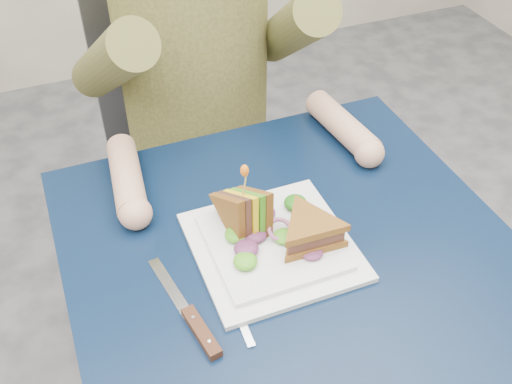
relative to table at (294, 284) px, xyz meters
name	(u,v)px	position (x,y,z in m)	size (l,w,h in m)	color
table	(294,284)	(0.00, 0.00, 0.00)	(0.75, 0.75, 0.73)	black
chair	(191,132)	(0.00, 0.65, -0.11)	(0.42, 0.40, 0.93)	#47474C
diner	(193,17)	(0.00, 0.54, 0.26)	(0.54, 0.59, 0.74)	brown
plate	(272,245)	(-0.03, 0.03, 0.09)	(0.26, 0.26, 0.02)	white
sandwich_flat	(310,231)	(0.02, 0.00, 0.12)	(0.14, 0.14, 0.05)	brown
sandwich_upright	(245,213)	(-0.06, 0.07, 0.13)	(0.09, 0.14, 0.14)	brown
fork	(234,302)	(-0.13, -0.06, 0.08)	(0.02, 0.18, 0.01)	silver
knife	(195,323)	(-0.20, -0.08, 0.09)	(0.06, 0.22, 0.02)	silver
toothpick	(245,184)	(-0.06, 0.07, 0.20)	(0.00, 0.00, 0.06)	tan
toothpick_frill	(245,171)	(-0.06, 0.07, 0.23)	(0.01, 0.01, 0.02)	orange
lettuce_spill	(273,231)	(-0.03, 0.04, 0.11)	(0.15, 0.13, 0.02)	#337A14
onion_ring	(280,230)	(-0.02, 0.03, 0.11)	(0.04, 0.04, 0.01)	#9E4C7A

